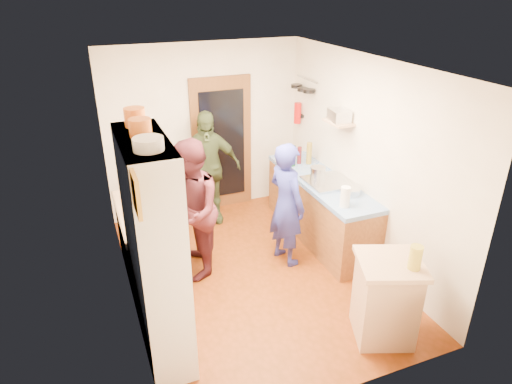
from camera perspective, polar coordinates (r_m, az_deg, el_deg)
floor at (r=5.90m, az=-0.29°, el=-10.12°), size 3.00×4.00×0.02m
ceiling at (r=4.88m, az=-0.35°, el=15.89°), size 3.00×4.00×0.02m
wall_back at (r=7.04m, az=-6.40°, el=7.69°), size 3.00×0.02×2.60m
wall_front at (r=3.69m, az=11.44°, el=-10.04°), size 3.00×0.02×2.60m
wall_left at (r=4.95m, az=-16.80°, el=-1.03°), size 0.02×4.00×2.60m
wall_right at (r=5.93m, az=13.41°, el=3.76°), size 0.02×4.00×2.60m
door_frame at (r=7.15m, az=-4.28°, el=5.94°), size 0.95×0.06×2.10m
door_glass at (r=7.12m, az=-4.20°, el=5.86°), size 0.70×0.02×1.70m
hutch_body at (r=4.36m, az=-12.51°, el=-7.28°), size 0.40×1.20×2.20m
hutch_top_shelf at (r=3.90m, az=-13.98°, el=6.25°), size 0.40×1.14×0.04m
plate_stack at (r=3.59m, az=-13.32°, el=5.87°), size 0.24×0.24×0.10m
orange_pot_a at (r=3.93m, az=-14.28°, el=7.83°), size 0.19×0.19×0.15m
orange_pot_b at (r=4.22m, az=-14.93°, el=9.03°), size 0.19×0.19×0.17m
left_counter_base at (r=5.78m, az=-13.18°, el=-6.50°), size 0.60×1.40×0.85m
left_counter_top at (r=5.56m, az=-13.63°, el=-2.55°), size 0.64×1.44×0.05m
toaster at (r=5.06m, az=-12.23°, el=-3.90°), size 0.26×0.19×0.18m
kettle at (r=5.43m, az=-14.13°, el=-1.94°), size 0.18×0.18×0.18m
orange_bowl at (r=5.65m, az=-13.12°, el=-1.26°), size 0.19×0.19×0.08m
chopping_board at (r=6.07m, az=-14.39°, el=0.19°), size 0.32×0.24×0.02m
right_counter_base at (r=6.51m, az=7.93°, el=-2.28°), size 0.60×2.20×0.84m
right_counter_top at (r=6.32m, az=8.17°, el=1.34°), size 0.62×2.22×0.06m
hob at (r=6.18m, az=8.92°, el=1.21°), size 0.55×0.58×0.04m
pot_on_hob at (r=6.27m, az=7.72°, el=2.52°), size 0.21×0.21×0.14m
bottle_a at (r=6.67m, az=4.63°, el=4.51°), size 0.09×0.09×0.31m
bottle_b at (r=6.77m, az=5.44°, el=4.58°), size 0.07×0.07×0.26m
bottle_c at (r=6.77m, az=6.66°, el=4.83°), size 0.10×0.10×0.33m
paper_towel at (r=5.55m, az=11.09°, el=-0.60°), size 0.14×0.14×0.26m
mixing_bowl at (r=5.90m, az=11.75°, el=0.09°), size 0.30×0.30×0.09m
island_base at (r=4.93m, az=15.83°, el=-12.98°), size 0.71×0.71×0.86m
island_top at (r=4.67m, az=16.48°, el=-8.57°), size 0.80×0.80×0.05m
cutting_board at (r=4.69m, az=15.74°, el=-8.16°), size 0.43×0.39×0.02m
oil_jar at (r=4.55m, az=19.30°, el=-7.74°), size 0.16×0.16×0.24m
pan_rail at (r=6.95m, az=6.45°, el=13.84°), size 0.02×0.65×0.02m
pan_hang_a at (r=6.79m, az=6.64°, el=12.46°), size 0.18×0.18×0.05m
pan_hang_b at (r=6.97m, az=5.84°, el=12.65°), size 0.16×0.16×0.05m
pan_hang_c at (r=7.14m, az=5.09°, el=13.06°), size 0.17×0.17×0.05m
wall_shelf at (r=6.08m, az=10.29°, el=8.57°), size 0.26×0.42×0.03m
radio at (r=6.06m, az=10.36°, el=9.39°), size 0.25×0.32×0.15m
ext_bracket at (r=7.24m, az=5.64°, el=9.45°), size 0.06×0.10×0.04m
fire_extinguisher at (r=7.20m, az=5.22°, el=9.80°), size 0.11×0.11×0.32m
picture_frame at (r=3.23m, az=-14.77°, el=-0.30°), size 0.03×0.25×0.30m
person_hob at (r=5.75m, az=4.23°, el=-1.58°), size 0.52×0.67×1.63m
person_left at (r=5.55m, az=-7.82°, el=-2.09°), size 0.81×0.96×1.75m
person_back at (r=6.76m, az=-6.11°, el=3.01°), size 1.07×0.60×1.73m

